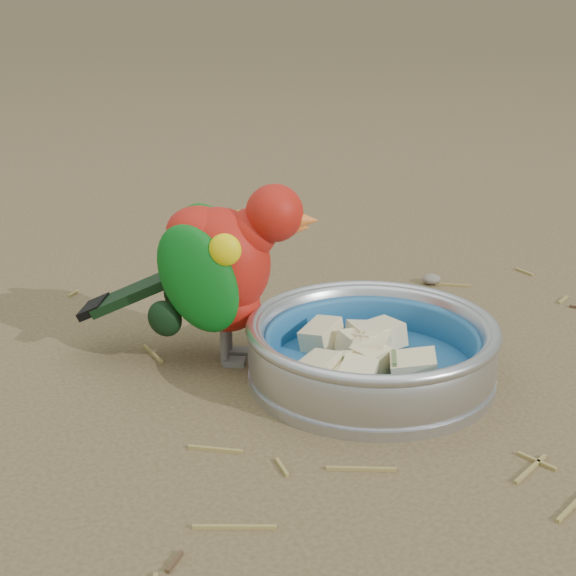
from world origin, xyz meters
name	(u,v)px	position (x,y,z in m)	size (l,w,h in m)	color
ground	(310,440)	(0.00, 0.00, 0.00)	(60.00, 60.00, 0.00)	brown
food_bowl	(371,373)	(0.10, 0.09, 0.01)	(0.24, 0.24, 0.02)	#B2B2BA
bowl_wall	(372,345)	(0.10, 0.09, 0.04)	(0.24, 0.24, 0.04)	#B2B2BA
fruit_wedges	(372,352)	(0.10, 0.09, 0.03)	(0.14, 0.14, 0.03)	beige
lory_parrot	(221,278)	(-0.03, 0.18, 0.09)	(0.10, 0.22, 0.18)	#AB170E
ground_debris	(265,397)	(-0.01, 0.08, 0.00)	(0.90, 0.80, 0.01)	olive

